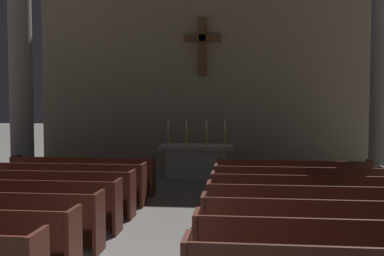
{
  "coord_description": "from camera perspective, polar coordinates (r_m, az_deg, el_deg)",
  "views": [
    {
      "loc": [
        1.38,
        -4.74,
        2.35
      ],
      "look_at": [
        0.0,
        7.91,
        1.58
      ],
      "focal_mm": 43.83,
      "sensor_mm": 36.0,
      "label": 1
    }
  ],
  "objects": [
    {
      "name": "pew_left_row_4",
      "position": [
        9.03,
        -19.99,
        -8.73
      ],
      "size": [
        3.56,
        0.5,
        0.95
      ],
      "color": "#4C2319",
      "rests_on": "ground"
    },
    {
      "name": "pew_right_row_4",
      "position": [
        8.22,
        14.5,
        -9.84
      ],
      "size": [
        3.56,
        0.5,
        0.95
      ],
      "color": "#4C2319",
      "rests_on": "ground"
    },
    {
      "name": "candlestick_inner_left",
      "position": [
        14.0,
        -0.68,
        -1.02
      ],
      "size": [
        0.16,
        0.16,
        0.77
      ],
      "color": "#B79338",
      "rests_on": "altar"
    },
    {
      "name": "pew_right_row_2",
      "position": [
        6.18,
        17.45,
        -14.36
      ],
      "size": [
        3.56,
        0.5,
        0.95
      ],
      "color": "#4C2319",
      "rests_on": "ground"
    },
    {
      "name": "pew_left_row_5",
      "position": [
        9.98,
        -17.25,
        -7.52
      ],
      "size": [
        3.56,
        0.5,
        0.95
      ],
      "color": "#4C2319",
      "rests_on": "ground"
    },
    {
      "name": "pew_left_row_6",
      "position": [
        10.96,
        -15.01,
        -6.51
      ],
      "size": [
        3.56,
        0.5,
        0.95
      ],
      "color": "#4C2319",
      "rests_on": "ground"
    },
    {
      "name": "pew_right_row_5",
      "position": [
        9.25,
        13.54,
        -8.33
      ],
      "size": [
        3.56,
        0.5,
        0.95
      ],
      "color": "#4C2319",
      "rests_on": "ground"
    },
    {
      "name": "pew_right_row_7",
      "position": [
        11.35,
        12.15,
        -6.13
      ],
      "size": [
        3.56,
        0.5,
        0.95
      ],
      "color": "#4C2319",
      "rests_on": "ground"
    },
    {
      "name": "altar",
      "position": [
        14.05,
        0.54,
        -3.99
      ],
      "size": [
        2.2,
        0.9,
        1.01
      ],
      "color": "#A8A399",
      "rests_on": "ground"
    },
    {
      "name": "pew_right_row_3",
      "position": [
        7.19,
        15.75,
        -11.78
      ],
      "size": [
        3.56,
        0.5,
        0.95
      ],
      "color": "#4C2319",
      "rests_on": "ground"
    },
    {
      "name": "column_left_second",
      "position": [
        14.85,
        -20.13,
        7.21
      ],
      "size": [
        1.01,
        1.01,
        6.93
      ],
      "color": "gray",
      "rests_on": "ground"
    },
    {
      "name": "candlestick_inner_right",
      "position": [
        13.95,
        1.76,
        -1.04
      ],
      "size": [
        0.16,
        0.16,
        0.77
      ],
      "color": "#B79338",
      "rests_on": "altar"
    },
    {
      "name": "pew_right_row_6",
      "position": [
        10.3,
        12.77,
        -7.12
      ],
      "size": [
        3.56,
        0.5,
        0.95
      ],
      "color": "#4C2319",
      "rests_on": "ground"
    },
    {
      "name": "apse_with_cross",
      "position": [
        16.26,
        1.35,
        8.44
      ],
      "size": [
        11.42,
        0.48,
        7.52
      ],
      "color": "gray",
      "rests_on": "ground"
    },
    {
      "name": "candlestick_outer_right",
      "position": [
        13.91,
        4.02,
        -1.06
      ],
      "size": [
        0.16,
        0.16,
        0.77
      ],
      "color": "#B79338",
      "rests_on": "altar"
    },
    {
      "name": "pew_left_row_7",
      "position": [
        11.95,
        -13.14,
        -5.66
      ],
      "size": [
        3.56,
        0.5,
        0.95
      ],
      "color": "#4C2319",
      "rests_on": "ground"
    },
    {
      "name": "candlestick_outer_left",
      "position": [
        14.08,
        -2.91,
        -1.0
      ],
      "size": [
        0.16,
        0.16,
        0.77
      ],
      "color": "#B79338",
      "rests_on": "altar"
    },
    {
      "name": "column_right_second",
      "position": [
        13.86,
        22.28,
        7.45
      ],
      "size": [
        1.01,
        1.01,
        6.93
      ],
      "color": "gray",
      "rests_on": "ground"
    }
  ]
}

